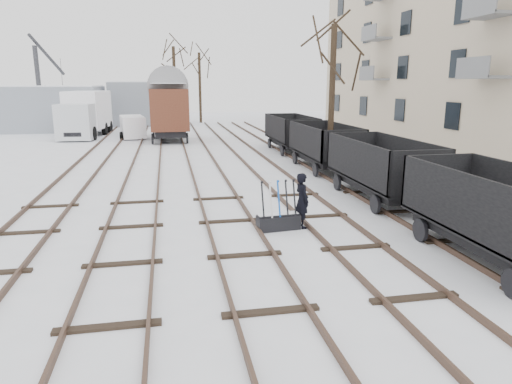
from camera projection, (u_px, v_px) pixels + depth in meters
ground at (245, 256)px, 11.61m from camera, size 120.00×120.00×0.00m
tracks at (203, 163)px, 24.65m from camera, size 13.90×52.00×0.16m
shed_left at (46, 108)px, 43.10m from camera, size 10.00×8.00×4.10m
shed_right at (145, 103)px, 48.54m from camera, size 7.00×6.00×4.50m
ground_frame at (278, 221)px, 13.64m from camera, size 1.34×0.57×1.49m
worker at (302, 201)px, 13.75m from camera, size 0.52×0.68×1.69m
freight_wagon_a at (500, 229)px, 11.00m from camera, size 2.23×5.56×2.27m
freight_wagon_b at (381, 177)px, 17.12m from camera, size 2.23×5.56×2.27m
freight_wagon_c at (324, 152)px, 23.23m from camera, size 2.23×5.56×2.27m
freight_wagon_d at (291, 138)px, 29.34m from camera, size 2.23×5.56×2.27m
box_van_wagon at (168, 108)px, 34.33m from camera, size 3.10×5.71×4.32m
lorry at (86, 113)px, 37.31m from camera, size 3.21×8.29×3.67m
panel_van at (133, 127)px, 36.69m from camera, size 2.30×4.17×1.75m
crane at (42, 106)px, 42.13m from camera, size 2.22×5.11×8.58m
tree_near at (332, 98)px, 22.97m from camera, size 0.30×0.30×7.12m
tree_far_left at (175, 88)px, 44.48m from camera, size 0.30×0.30×7.75m
tree_far_right at (200, 88)px, 50.32m from camera, size 0.30×0.30×7.57m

